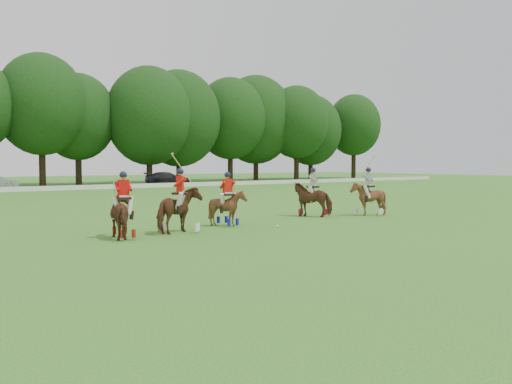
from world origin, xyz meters
TOP-DOWN VIEW (x-y plane):
  - ground at (0.00, 0.00)m, footprint 180.00×180.00m
  - boundary_rail at (0.00, 38.00)m, footprint 120.00×0.10m
  - car_right at (18.60, 42.50)m, footprint 5.42×3.28m
  - polo_red_a at (-3.73, 3.97)m, footprint 1.22×2.02m
  - polo_red_b at (-1.48, 4.03)m, footprint 2.19×2.22m
  - polo_red_c at (1.19, 4.85)m, footprint 1.44×1.56m
  - polo_stripe_a at (6.86, 5.86)m, footprint 1.85×2.10m
  - polo_stripe_b at (9.27, 4.51)m, footprint 1.87×1.94m
  - polo_ball at (2.61, 3.36)m, footprint 0.09×0.09m

SIDE VIEW (x-z plane):
  - ground at x=0.00m, z-range 0.00..0.00m
  - polo_ball at x=2.61m, z-range 0.00..0.09m
  - boundary_rail at x=0.00m, z-range 0.00..0.44m
  - car_right at x=18.60m, z-range 0.00..1.47m
  - polo_red_c at x=1.19m, z-range -0.32..1.90m
  - polo_red_a at x=-3.73m, z-range -0.32..1.99m
  - polo_stripe_a at x=6.86m, z-range -0.32..2.03m
  - polo_stripe_b at x=9.27m, z-range -0.60..2.30m
  - polo_red_b at x=-1.48m, z-range -0.60..2.34m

